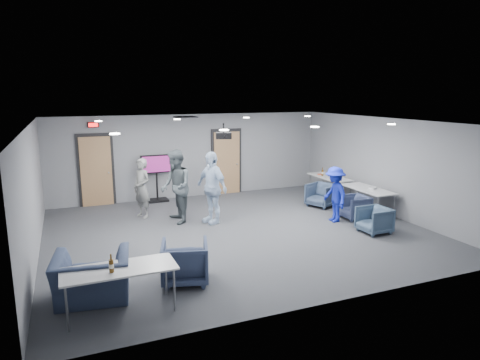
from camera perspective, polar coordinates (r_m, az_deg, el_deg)
name	(u,v)px	position (r m, az deg, el deg)	size (l,w,h in m)	color
floor	(237,231)	(10.70, -0.34, -6.84)	(9.00, 9.00, 0.00)	#35363C
ceiling	(237,122)	(10.18, -0.36, 7.74)	(9.00, 9.00, 0.00)	white
wall_back	(192,156)	(14.09, -6.45, 3.22)	(9.00, 0.02, 2.70)	gray
wall_front	(332,224)	(6.92, 12.21, -5.76)	(9.00, 0.02, 2.70)	gray
wall_left	(32,194)	(9.66, -25.96, -1.75)	(0.02, 8.00, 2.70)	gray
wall_right	(385,166)	(12.71, 18.83, 1.76)	(0.02, 8.00, 2.70)	gray
door_left	(96,171)	(13.59, -18.62, 1.17)	(1.06, 0.17, 2.24)	black
door_right	(227,162)	(14.46, -1.80, 2.37)	(1.06, 0.17, 2.24)	black
exit_sign	(93,125)	(13.41, -19.00, 6.97)	(0.32, 0.08, 0.16)	black
hvac_diffuser	(186,117)	(12.67, -7.28, 8.34)	(0.60, 0.60, 0.03)	black
downlights	(237,123)	(10.18, -0.35, 7.66)	(6.18, 3.78, 0.02)	white
person_a	(142,188)	(12.00, -12.94, -1.06)	(0.60, 0.39, 1.64)	gray
person_b	(176,187)	(11.28, -8.55, -0.89)	(0.94, 0.73, 1.94)	#4C565C
person_c	(212,187)	(11.19, -3.81, -1.00)	(1.11, 0.46, 1.90)	silver
person_d	(335,194)	(11.59, 12.51, -1.89)	(0.95, 0.55, 1.48)	#1A28AA
chair_right_a	(321,195)	(13.12, 10.80, -1.98)	(0.75, 0.77, 0.70)	#35445D
chair_right_b	(354,207)	(12.06, 14.99, -3.51)	(0.69, 0.71, 0.65)	#3B4667
chair_right_c	(374,220)	(11.00, 17.46, -5.12)	(0.68, 0.70, 0.64)	#3B4F66
chair_front_a	(185,262)	(7.92, -7.36, -10.77)	(0.82, 0.84, 0.77)	#384361
chair_front_b	(92,277)	(7.63, -19.09, -12.17)	(1.20, 1.05, 0.78)	#34405B
table_right_a	(330,178)	(14.06, 11.86, 0.26)	(0.69, 1.66, 0.73)	silver
table_right_b	(368,190)	(12.57, 16.69, -1.32)	(0.70, 1.69, 0.73)	silver
table_front_left	(119,271)	(6.99, -15.80, -11.60)	(1.74, 0.74, 0.73)	silver
bottle_front	(111,266)	(6.81, -16.78, -10.87)	(0.08, 0.08, 0.29)	#54340E
bottle_right	(322,173)	(14.12, 10.94, 0.96)	(0.07, 0.07, 0.27)	#54340E
snack_box	(320,174)	(14.27, 10.66, 0.75)	(0.16, 0.11, 0.04)	#CC4C33
wrapper	(373,188)	(12.54, 17.30, -1.03)	(0.23, 0.16, 0.05)	silver
tv_stand	(157,175)	(13.65, -11.05, 0.64)	(0.97, 0.46, 1.48)	black
projector	(224,135)	(10.00, -2.19, 5.97)	(0.44, 0.40, 0.36)	black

